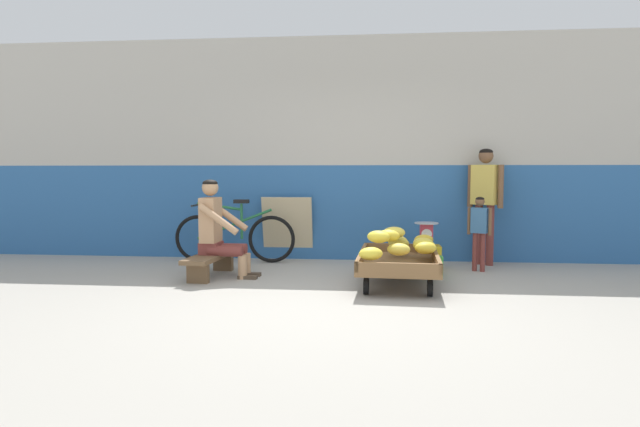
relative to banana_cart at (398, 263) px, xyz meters
name	(u,v)px	position (x,y,z in m)	size (l,w,h in m)	color
ground_plane	(330,305)	(-0.66, -0.97, -0.24)	(80.00, 80.00, 0.00)	#A39E93
back_wall	(346,150)	(-0.66, 1.76, 1.30)	(16.00, 0.30, 3.08)	#2D609E
banana_cart	(398,263)	(0.00, 0.00, 0.00)	(0.91, 1.48, 0.36)	brown
banana_pile	(403,242)	(0.05, 0.03, 0.22)	(0.91, 1.39, 0.27)	yellow
low_bench	(211,260)	(-2.17, 0.25, -0.04)	(0.40, 1.12, 0.27)	brown
vendor_seated	(218,229)	(-2.08, 0.25, 0.33)	(0.69, 0.49, 1.14)	tan
plastic_crate	(426,257)	(0.39, 1.00, -0.09)	(0.36, 0.28, 0.30)	gold
weighing_scale	(426,233)	(0.39, 1.00, 0.21)	(0.30, 0.30, 0.29)	#28282D
bicycle_near_left	(234,236)	(-2.16, 1.26, 0.11)	(1.66, 0.48, 0.86)	black
sign_board	(287,228)	(-1.47, 1.56, 0.20)	(0.70, 0.22, 0.88)	#C6B289
customer_adult	(485,193)	(1.18, 1.39, 0.71)	(0.41, 0.35, 1.53)	brown
customer_child	(479,225)	(1.02, 0.90, 0.33)	(0.27, 0.19, 0.92)	brown
shopping_bag	(435,266)	(0.45, 0.52, -0.12)	(0.18, 0.12, 0.24)	green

